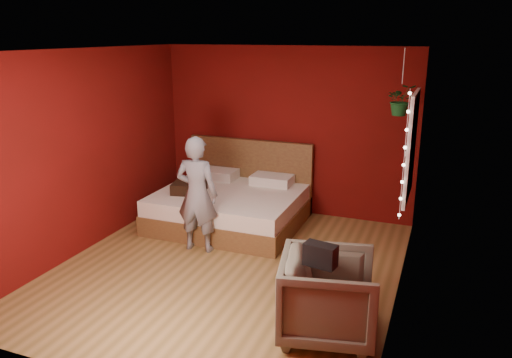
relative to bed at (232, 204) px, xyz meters
name	(u,v)px	position (x,y,z in m)	size (l,w,h in m)	color
floor	(228,268)	(0.58, -1.42, -0.30)	(4.50, 4.50, 0.00)	olive
room_walls	(226,134)	(0.58, -1.42, 1.38)	(4.04, 4.54, 2.62)	#610B0A
window	(411,147)	(2.54, -0.52, 1.20)	(0.05, 0.97, 1.27)	white
fairy_lights	(404,156)	(2.52, -1.04, 1.20)	(0.04, 0.04, 1.45)	silver
bed	(232,204)	(0.00, 0.00, 0.00)	(2.07, 1.76, 1.14)	brown
person	(197,194)	(-0.02, -1.05, 0.47)	(0.56, 0.37, 1.54)	gray
armchair	(328,296)	(2.03, -2.35, 0.11)	(0.86, 0.89, 0.81)	#63604E
handbag	(320,255)	(1.99, -2.56, 0.61)	(0.29, 0.14, 0.20)	black
throw_pillow	(189,187)	(-0.54, -0.32, 0.30)	(0.44, 0.44, 0.16)	black
hanging_plant	(401,100)	(2.32, 0.15, 1.66)	(0.45, 0.43, 0.85)	silver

